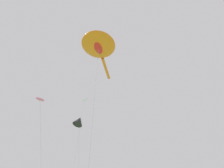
# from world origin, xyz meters

# --- Properties ---
(big_show_kite) EXTENTS (7.50, 6.54, 17.26)m
(big_show_kite) POSITION_xyz_m (2.77, 14.91, 16.81)
(big_show_kite) COLOR orange
(big_show_kite) RESTS_ON ground
(small_kite_triangle_green) EXTENTS (1.86, 0.81, 19.03)m
(small_kite_triangle_green) POSITION_xyz_m (10.94, 28.88, 15.71)
(small_kite_triangle_green) COLOR green
(small_kite_triangle_green) RESTS_ON ground
(small_kite_streamer_purple) EXTENTS (1.17, 1.55, 10.32)m
(small_kite_streamer_purple) POSITION_xyz_m (2.89, 17.63, 9.75)
(small_kite_streamer_purple) COLOR black
(small_kite_streamer_purple) RESTS_ON ground
(small_kite_stunt_black) EXTENTS (4.02, 3.43, 10.70)m
(small_kite_stunt_black) POSITION_xyz_m (-1.21, 17.47, 10.36)
(small_kite_stunt_black) COLOR pink
(small_kite_stunt_black) RESTS_ON ground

